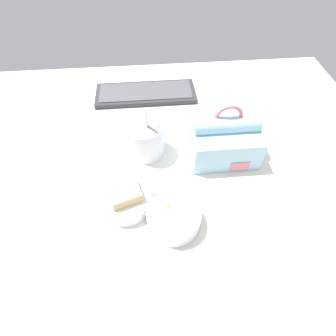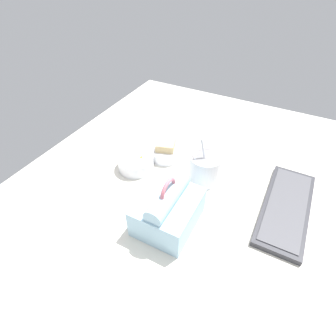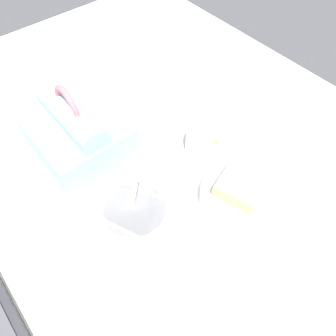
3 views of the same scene
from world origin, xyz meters
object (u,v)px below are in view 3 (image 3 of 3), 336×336
lunch_bag (78,135)px  bento_bowl_sandwich (237,196)px  bento_bowl_snacks (217,142)px  soup_cup (136,224)px

lunch_bag → bento_bowl_sandwich: 32.11cm
lunch_bag → bento_bowl_snacks: (-16.48, -21.86, -3.36)cm
bento_bowl_sandwich → bento_bowl_snacks: bearing=-28.9°
soup_cup → bento_bowl_sandwich: (-5.74, -17.96, -2.87)cm
lunch_bag → bento_bowl_sandwich: (-27.88, -15.57, -3.39)cm
bento_bowl_sandwich → bento_bowl_snacks: 13.01cm
lunch_bag → bento_bowl_sandwich: bearing=-150.8°
soup_cup → bento_bowl_snacks: (5.65, -24.25, -2.85)cm
lunch_bag → soup_cup: 22.27cm
lunch_bag → bento_bowl_sandwich: size_ratio=1.41×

